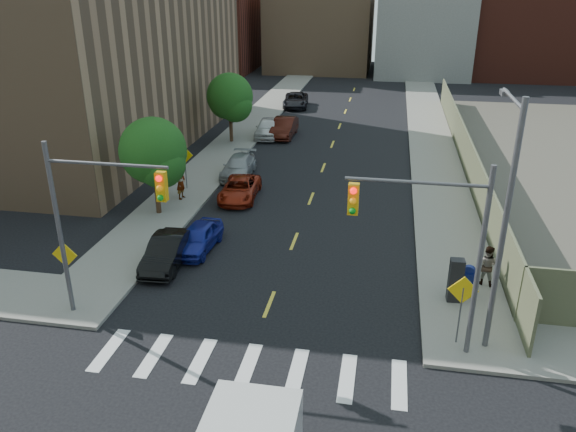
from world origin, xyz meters
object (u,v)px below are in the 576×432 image
at_px(parked_car_blue, 198,238).
at_px(parked_car_black, 167,252).
at_px(parked_car_white, 268,128).
at_px(pedestrian_west, 181,183).
at_px(parked_car_red, 240,189).
at_px(parked_car_grey, 296,100).
at_px(mailbox, 468,281).
at_px(payphone, 455,280).
at_px(parked_car_maroon, 284,127).
at_px(pedestrian_east, 487,265).
at_px(parked_car_silver, 239,167).

relative_size(parked_car_blue, parked_car_black, 0.92).
relative_size(parked_car_white, pedestrian_west, 2.33).
xyz_separation_m(parked_car_red, parked_car_grey, (-0.98, 25.91, 0.10)).
distance_m(mailbox, payphone, 0.86).
bearing_deg(pedestrian_west, parked_car_maroon, -4.83).
xyz_separation_m(parked_car_blue, parked_car_white, (-1.09, 21.02, 0.13)).
xyz_separation_m(parked_car_grey, pedestrian_east, (13.95, -34.11, 0.33)).
distance_m(parked_car_silver, pedestrian_west, 5.40).
distance_m(parked_car_red, pedestrian_west, 3.47).
xyz_separation_m(parked_car_blue, mailbox, (12.33, -2.26, 0.14)).
bearing_deg(parked_car_black, parked_car_blue, 59.47).
height_order(parked_car_maroon, payphone, payphone).
relative_size(parked_car_white, mailbox, 3.47).
bearing_deg(parked_car_black, parked_car_maroon, 83.67).
distance_m(parked_car_red, parked_car_maroon, 14.38).
relative_size(parked_car_red, parked_car_silver, 0.98).
bearing_deg(mailbox, parked_car_grey, 123.47).
relative_size(parked_car_silver, parked_car_grey, 0.88).
height_order(parked_car_maroon, parked_car_grey, parked_car_maroon).
bearing_deg(parked_car_grey, payphone, -76.45).
distance_m(parked_car_black, pedestrian_east, 14.09).
bearing_deg(parked_car_black, mailbox, -5.73).
height_order(parked_car_silver, pedestrian_west, pedestrian_west).
distance_m(parked_car_black, parked_car_red, 8.82).
xyz_separation_m(parked_car_red, mailbox, (12.12, -9.25, 0.18)).
height_order(pedestrian_west, pedestrian_east, pedestrian_west).
distance_m(parked_car_blue, parked_car_grey, 32.91).
bearing_deg(pedestrian_west, parked_car_black, -157.00).
bearing_deg(parked_car_red, pedestrian_west, -167.76).
bearing_deg(payphone, parked_car_blue, 163.97).
distance_m(parked_car_silver, parked_car_maroon, 10.44).
bearing_deg(parked_car_grey, parked_car_black, -95.97).
height_order(parked_car_black, pedestrian_west, pedestrian_west).
xyz_separation_m(parked_car_black, parked_car_silver, (-0.02, 12.75, -0.03)).
relative_size(parked_car_red, pedestrian_east, 2.50).
distance_m(parked_car_white, parked_car_maroon, 1.35).
relative_size(parked_car_maroon, pedestrian_west, 2.40).
xyz_separation_m(parked_car_blue, parked_car_red, (0.21, 6.99, -0.03)).
relative_size(parked_car_blue, parked_car_maroon, 0.81).
bearing_deg(parked_car_white, payphone, -65.25).
bearing_deg(parked_car_red, mailbox, -40.75).
bearing_deg(pedestrian_west, parked_car_grey, 2.41).
height_order(parked_car_black, parked_car_maroon, parked_car_maroon).
height_order(parked_car_white, parked_car_grey, parked_car_white).
relative_size(parked_car_maroon, parked_car_grey, 0.92).
height_order(parked_car_blue, mailbox, mailbox).
relative_size(parked_car_black, parked_car_maroon, 0.88).
bearing_deg(parked_car_white, pedestrian_east, -60.85).
bearing_deg(parked_car_silver, parked_car_blue, -87.28).
bearing_deg(parked_car_black, parked_car_grey, 86.21).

